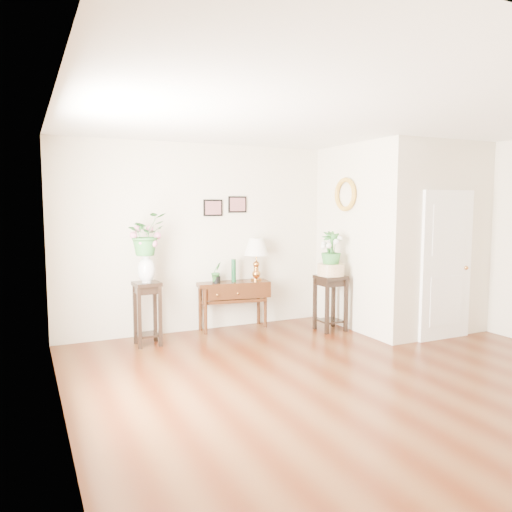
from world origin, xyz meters
TOP-DOWN VIEW (x-y plane):
  - floor at (0.00, 0.00)m, footprint 6.00×5.50m
  - ceiling at (0.00, 0.00)m, footprint 6.00×5.50m
  - wall_back at (0.00, 2.75)m, footprint 6.00×0.02m
  - wall_left at (-3.00, 0.00)m, footprint 0.02×5.50m
  - partition at (2.10, 1.77)m, footprint 1.80×1.95m
  - door at (2.10, 0.78)m, footprint 0.90×0.05m
  - art_print_left at (-0.65, 2.73)m, footprint 0.30×0.02m
  - art_print_right at (-0.25, 2.73)m, footprint 0.30×0.02m
  - wall_ornament at (1.16, 1.90)m, footprint 0.07×0.51m
  - console_table at (-0.40, 2.57)m, footprint 1.14×0.52m
  - table_lamp at (-0.00, 2.57)m, footprint 0.50×0.50m
  - green_vase at (-0.38, 2.57)m, footprint 0.08×0.08m
  - potted_plant at (-0.66, 2.57)m, footprint 0.20×0.18m
  - plant_stand_a at (-1.78, 2.25)m, footprint 0.36×0.36m
  - porcelain_vase at (-1.78, 2.25)m, footprint 0.30×0.30m
  - lily_arrangement at (-1.78, 2.25)m, footprint 0.65×0.62m
  - plant_stand_b at (0.90, 1.86)m, footprint 0.41×0.41m
  - ceramic_bowl at (0.90, 1.86)m, footprint 0.42×0.42m
  - narcissus at (0.90, 1.86)m, footprint 0.36×0.36m

SIDE VIEW (x-z plane):
  - floor at x=0.00m, z-range -0.01..0.01m
  - console_table at x=-0.40m, z-range 0.00..0.73m
  - plant_stand_b at x=0.90m, z-range 0.00..0.84m
  - plant_stand_a at x=-1.78m, z-range 0.00..0.86m
  - potted_plant at x=-0.66m, z-range 0.73..1.03m
  - green_vase at x=-0.38m, z-range 0.73..1.07m
  - ceramic_bowl at x=0.90m, z-range 0.83..1.01m
  - door at x=2.10m, z-range 0.00..2.10m
  - table_lamp at x=0.00m, z-range 0.75..1.41m
  - porcelain_vase at x=-1.78m, z-range 0.89..1.29m
  - narcissus at x=0.90m, z-range 0.96..1.50m
  - wall_back at x=0.00m, z-range 0.00..2.80m
  - wall_left at x=-3.00m, z-range 0.00..2.80m
  - partition at x=2.10m, z-range 0.00..2.80m
  - lily_arrangement at x=-1.78m, z-range 1.26..1.84m
  - art_print_left at x=-0.65m, z-range 1.73..1.98m
  - art_print_right at x=-0.25m, z-range 1.77..2.02m
  - wall_ornament at x=1.16m, z-range 1.79..2.30m
  - ceiling at x=0.00m, z-range 2.79..2.81m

